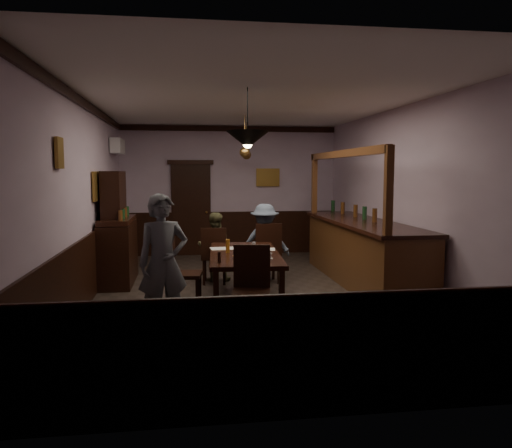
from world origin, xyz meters
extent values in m
cube|color=#2D2621|center=(0.00, 0.00, -0.01)|extent=(5.00, 8.00, 0.01)
cube|color=white|center=(0.00, 0.00, 3.00)|extent=(5.00, 8.00, 0.01)
cube|color=#B29BB4|center=(0.00, 4.00, 1.50)|extent=(5.00, 0.01, 3.00)
cube|color=#B29BB4|center=(0.00, -4.00, 1.50)|extent=(5.00, 0.01, 3.00)
cube|color=#B29BB4|center=(-2.50, 0.00, 1.50)|extent=(0.01, 8.00, 3.00)
cube|color=#B29BB4|center=(2.50, 0.00, 1.50)|extent=(0.01, 8.00, 3.00)
cube|color=black|center=(-0.18, -0.45, 0.72)|extent=(1.14, 2.26, 0.06)
cube|color=black|center=(-0.66, -1.44, 0.34)|extent=(0.07, 0.07, 0.69)
cube|color=black|center=(0.18, -1.49, 0.34)|extent=(0.07, 0.07, 0.69)
cube|color=black|center=(-0.54, 0.60, 0.34)|extent=(0.07, 0.07, 0.69)
cube|color=black|center=(0.30, 0.54, 0.34)|extent=(0.07, 0.07, 0.69)
cube|color=black|center=(-0.54, 0.93, 0.46)|extent=(0.47, 0.47, 0.05)
cube|color=black|center=(-0.57, 0.73, 0.73)|extent=(0.43, 0.09, 0.51)
cube|color=black|center=(-0.35, 1.08, 0.22)|extent=(0.04, 0.04, 0.44)
cube|color=black|center=(-0.70, 1.12, 0.22)|extent=(0.04, 0.04, 0.44)
cube|color=black|center=(-0.39, 0.74, 0.22)|extent=(0.04, 0.04, 0.44)
cube|color=black|center=(-0.74, 0.77, 0.22)|extent=(0.04, 0.04, 0.44)
cube|color=black|center=(0.35, 0.87, 0.49)|extent=(0.49, 0.49, 0.05)
cube|color=black|center=(0.37, 0.66, 0.78)|extent=(0.46, 0.08, 0.54)
cube|color=black|center=(0.52, 1.07, 0.23)|extent=(0.04, 0.04, 0.47)
cube|color=black|center=(0.15, 1.04, 0.23)|extent=(0.04, 0.04, 0.47)
cube|color=black|center=(0.55, 0.70, 0.23)|extent=(0.04, 0.04, 0.47)
cube|color=black|center=(0.18, 0.67, 0.23)|extent=(0.04, 0.04, 0.47)
cube|color=black|center=(-0.27, -1.85, 0.48)|extent=(0.53, 0.53, 0.05)
cube|color=black|center=(-0.23, -1.65, 0.77)|extent=(0.45, 0.12, 0.54)
cube|color=black|center=(-0.48, -1.99, 0.23)|extent=(0.04, 0.04, 0.46)
cube|color=black|center=(-0.12, -2.06, 0.23)|extent=(0.04, 0.04, 0.46)
cube|color=black|center=(-0.41, -1.63, 0.23)|extent=(0.04, 0.04, 0.46)
cube|color=black|center=(-0.05, -1.70, 0.23)|extent=(0.04, 0.04, 0.46)
cube|color=black|center=(-1.04, -0.60, 0.48)|extent=(0.50, 0.50, 0.05)
cube|color=black|center=(-1.24, -0.57, 0.76)|extent=(0.10, 0.45, 0.53)
cube|color=black|center=(-0.89, -0.80, 0.23)|extent=(0.04, 0.04, 0.45)
cube|color=black|center=(-0.84, -0.44, 0.23)|extent=(0.04, 0.04, 0.45)
cube|color=black|center=(-1.24, -0.75, 0.23)|extent=(0.04, 0.04, 0.45)
cube|color=black|center=(-1.19, -0.39, 0.23)|extent=(0.04, 0.04, 0.45)
imported|color=slate|center=(-1.31, -1.63, 0.84)|extent=(0.70, 0.55, 1.68)
imported|color=brown|center=(-0.53, 1.13, 0.61)|extent=(0.62, 0.50, 1.22)
imported|color=slate|center=(0.37, 1.07, 0.68)|extent=(0.97, 0.67, 1.37)
cube|color=silver|center=(-0.45, -0.04, 0.75)|extent=(0.44, 0.33, 0.01)
cube|color=silver|center=(0.11, -0.20, 0.75)|extent=(0.46, 0.37, 0.01)
cube|color=#F7D75B|center=(-0.22, -0.74, 0.75)|extent=(0.16, 0.16, 0.00)
cylinder|color=white|center=(0.07, -1.03, 0.76)|extent=(0.15, 0.15, 0.01)
imported|color=white|center=(0.09, -1.04, 0.80)|extent=(0.08, 0.08, 0.07)
cylinder|color=white|center=(-0.24, -1.03, 0.76)|extent=(0.22, 0.22, 0.01)
torus|color=#C68C47|center=(-0.34, -0.94, 0.79)|extent=(0.13, 0.13, 0.04)
torus|color=#C68C47|center=(-0.21, -0.98, 0.79)|extent=(0.13, 0.13, 0.04)
cylinder|color=orange|center=(-0.15, -0.60, 0.81)|extent=(0.07, 0.07, 0.12)
cylinder|color=#BF721E|center=(-0.42, -0.43, 0.85)|extent=(0.06, 0.06, 0.20)
cylinder|color=silver|center=(-0.04, -0.41, 0.82)|extent=(0.06, 0.06, 0.15)
cylinder|color=black|center=(-0.60, -1.19, 0.82)|extent=(0.04, 0.04, 0.14)
cube|color=black|center=(-2.20, 1.18, 0.53)|extent=(0.53, 1.47, 1.05)
cube|color=black|center=(-2.20, 1.18, 1.10)|extent=(0.50, 1.42, 0.08)
cube|color=black|center=(-2.25, 1.18, 1.52)|extent=(0.32, 0.95, 0.84)
cube|color=#543116|center=(2.00, 0.57, 0.52)|extent=(0.86, 4.00, 1.05)
cube|color=black|center=(1.98, 0.57, 1.07)|extent=(0.95, 4.09, 0.06)
cube|color=#543116|center=(1.62, 0.57, 2.24)|extent=(0.10, 3.90, 0.12)
cube|color=#543116|center=(1.62, -1.33, 1.67)|extent=(0.10, 0.10, 1.24)
cube|color=#543116|center=(1.62, 2.47, 1.67)|extent=(0.10, 0.10, 1.24)
cube|color=black|center=(-0.90, 3.95, 1.05)|extent=(0.90, 0.06, 2.10)
cube|color=white|center=(-2.38, 2.90, 2.45)|extent=(0.20, 0.85, 0.30)
cube|color=olive|center=(-2.46, -1.60, 2.15)|extent=(0.04, 0.28, 0.36)
cube|color=olive|center=(-2.46, 0.80, 1.70)|extent=(0.04, 0.62, 0.48)
cube|color=olive|center=(0.90, 3.96, 1.80)|extent=(0.55, 0.04, 0.42)
cylinder|color=black|center=(-0.23, -1.25, 2.67)|extent=(0.02, 0.02, 0.66)
cone|color=black|center=(-0.23, -1.25, 2.34)|extent=(0.56, 0.56, 0.22)
sphere|color=#FFD88C|center=(-0.23, -1.25, 2.29)|extent=(0.12, 0.12, 0.12)
cylinder|color=#BF8C3F|center=(0.10, 1.83, 2.65)|extent=(0.02, 0.02, 0.70)
cone|color=#BF8C3F|center=(0.10, 1.83, 2.30)|extent=(0.20, 0.20, 0.22)
sphere|color=#FFD88C|center=(0.10, 1.83, 2.25)|extent=(0.12, 0.12, 0.12)
cylinder|color=#BF8C3F|center=(0.30, 3.19, 2.65)|extent=(0.02, 0.02, 0.70)
cone|color=#BF8C3F|center=(0.30, 3.19, 2.30)|extent=(0.20, 0.20, 0.22)
sphere|color=#FFD88C|center=(0.30, 3.19, 2.25)|extent=(0.12, 0.12, 0.12)
camera|label=1|loc=(-1.03, -7.65, 1.94)|focal=35.00mm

